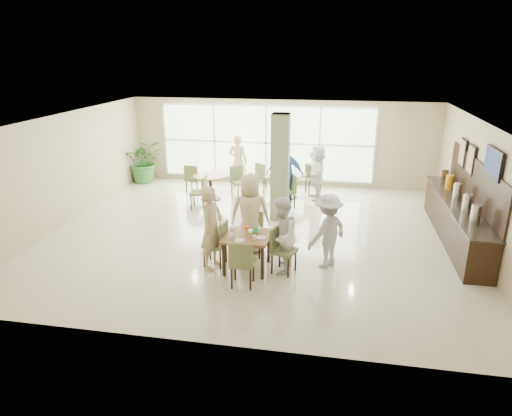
% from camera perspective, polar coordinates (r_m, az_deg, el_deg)
% --- Properties ---
extents(ground, '(10.00, 10.00, 0.00)m').
position_cam_1_polar(ground, '(11.25, 0.10, -3.26)').
color(ground, beige).
rests_on(ground, ground).
extents(room_shell, '(10.00, 10.00, 10.00)m').
position_cam_1_polar(room_shell, '(10.72, 0.10, 5.18)').
color(room_shell, white).
rests_on(room_shell, ground).
extents(window_bank, '(7.00, 0.04, 7.00)m').
position_cam_1_polar(window_bank, '(15.16, 1.25, 8.15)').
color(window_bank, silver).
rests_on(window_bank, ground).
extents(column, '(0.45, 0.45, 2.80)m').
position_cam_1_polar(column, '(11.89, 3.04, 5.04)').
color(column, '#616848').
rests_on(column, ground).
extents(main_table, '(0.93, 0.93, 0.75)m').
position_cam_1_polar(main_table, '(9.27, -1.15, -3.96)').
color(main_table, brown).
rests_on(main_table, ground).
extents(round_table_left, '(1.05, 1.05, 0.75)m').
position_cam_1_polar(round_table_left, '(13.80, -5.73, 3.38)').
color(round_table_left, brown).
rests_on(round_table_left, ground).
extents(round_table_right, '(1.14, 1.14, 0.75)m').
position_cam_1_polar(round_table_right, '(13.94, 3.96, 3.66)').
color(round_table_right, brown).
rests_on(round_table_right, ground).
extents(chairs_main_table, '(1.99, 1.85, 0.95)m').
position_cam_1_polar(chairs_main_table, '(9.34, -0.97, -4.97)').
color(chairs_main_table, '#5D6839').
rests_on(chairs_main_table, ground).
extents(chairs_table_left, '(2.06, 1.85, 0.95)m').
position_cam_1_polar(chairs_table_left, '(13.77, -5.66, 2.96)').
color(chairs_table_left, '#5D6839').
rests_on(chairs_table_left, ground).
extents(chairs_table_right, '(2.14, 2.02, 0.95)m').
position_cam_1_polar(chairs_table_right, '(13.96, 4.05, 3.23)').
color(chairs_table_right, '#5D6839').
rests_on(chairs_table_right, ground).
extents(tabletop_clutter, '(0.78, 0.73, 0.21)m').
position_cam_1_polar(tabletop_clutter, '(9.18, -1.09, -3.13)').
color(tabletop_clutter, white).
rests_on(tabletop_clutter, main_table).
extents(buffet_counter, '(0.64, 4.70, 1.95)m').
position_cam_1_polar(buffet_counter, '(11.73, 23.80, -1.13)').
color(buffet_counter, black).
rests_on(buffet_counter, ground).
extents(wall_tv, '(0.06, 1.00, 0.58)m').
position_cam_1_polar(wall_tv, '(10.35, 27.56, 5.03)').
color(wall_tv, black).
rests_on(wall_tv, ground).
extents(framed_art_a, '(0.05, 0.55, 0.70)m').
position_cam_1_polar(framed_art_a, '(11.91, 25.29, 5.48)').
color(framed_art_a, black).
rests_on(framed_art_a, ground).
extents(framed_art_b, '(0.05, 0.55, 0.70)m').
position_cam_1_polar(framed_art_b, '(12.67, 24.43, 6.33)').
color(framed_art_b, black).
rests_on(framed_art_b, ground).
extents(potted_plant, '(1.74, 1.74, 1.46)m').
position_cam_1_polar(potted_plant, '(16.00, -13.80, 5.73)').
color(potted_plant, '#326E2C').
rests_on(potted_plant, ground).
extents(teen_left, '(0.56, 0.72, 1.76)m').
position_cam_1_polar(teen_left, '(9.28, -5.55, -2.50)').
color(teen_left, tan).
rests_on(teen_left, ground).
extents(teen_far, '(0.93, 0.58, 1.80)m').
position_cam_1_polar(teen_far, '(10.00, -0.73, -0.67)').
color(teen_far, tan).
rests_on(teen_far, ground).
extents(teen_right, '(0.61, 0.78, 1.58)m').
position_cam_1_polar(teen_right, '(9.11, 3.15, -3.47)').
color(teen_right, white).
rests_on(teen_right, ground).
extents(teen_standing, '(1.11, 1.16, 1.58)m').
position_cam_1_polar(teen_standing, '(9.45, 8.94, -2.85)').
color(teen_standing, '#AEADB0').
rests_on(teen_standing, ground).
extents(adult_a, '(1.10, 0.66, 1.83)m').
position_cam_1_polar(adult_a, '(13.13, 3.61, 4.20)').
color(adult_a, '#437DC9').
rests_on(adult_a, ground).
extents(adult_b, '(0.87, 1.61, 1.65)m').
position_cam_1_polar(adult_b, '(13.83, 7.63, 4.46)').
color(adult_b, white).
rests_on(adult_b, ground).
extents(adult_standing, '(0.70, 0.52, 1.76)m').
position_cam_1_polar(adult_standing, '(14.81, -2.26, 5.81)').
color(adult_standing, tan).
rests_on(adult_standing, ground).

